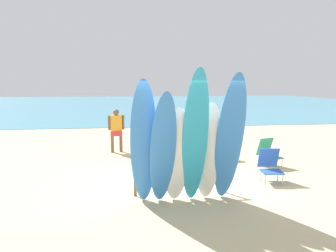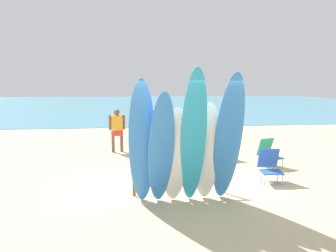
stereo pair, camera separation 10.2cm
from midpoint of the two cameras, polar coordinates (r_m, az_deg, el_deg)
name	(u,v)px [view 1 (the left image)]	position (r m, az deg, el deg)	size (l,w,h in m)	color
ground	(145,120)	(20.90, -4.20, 0.99)	(60.00, 60.00, 0.00)	#D3BC8C
ocean_water	(138,104)	(37.51, -5.55, 4.00)	(60.00, 40.00, 0.02)	teal
surfboard_rack	(180,172)	(7.09, 1.82, -8.25)	(2.12, 0.07, 0.67)	brown
surfboard_blue_0	(144,144)	(6.22, -4.88, -3.26)	(0.52, 0.07, 2.64)	#337AD1
surfboard_blue_1	(163,150)	(6.15, -1.40, -4.41)	(0.51, 0.08, 2.46)	#337AD1
surfboard_white_2	(177,156)	(6.34, 1.14, -5.47)	(0.53, 0.06, 2.10)	white
surfboard_teal_3	(195,139)	(6.16, 4.39, -2.41)	(0.50, 0.07, 2.89)	#289EC6
surfboard_white_4	(208,153)	(6.49, 6.79, -4.78)	(0.53, 0.07, 2.19)	white
surfboard_blue_5	(230,140)	(6.40, 10.54, -2.52)	(0.55, 0.07, 2.81)	#337AD1
beachgoer_near_rack	(116,128)	(11.41, -9.51, -0.29)	(0.57, 0.25, 1.53)	brown
beachgoer_midbeach	(155,125)	(12.05, -2.67, 0.17)	(0.53, 0.34, 1.51)	beige
beachgoer_strolling	(148,132)	(10.22, -3.81, -1.17)	(0.58, 0.24, 1.52)	#9E704C
beachgoer_photographing	(166,115)	(15.15, -0.63, 2.03)	(0.62, 0.26, 1.64)	tan
beach_chair_red	(268,152)	(9.86, 17.24, -4.45)	(0.69, 0.77, 0.84)	#B7B7BC
beach_chair_blue	(270,164)	(8.38, 17.49, -6.61)	(0.58, 0.72, 0.83)	#B7B7BC
beach_chair_striped	(221,146)	(10.46, 9.18, -3.54)	(0.65, 0.79, 0.81)	#B7B7BC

